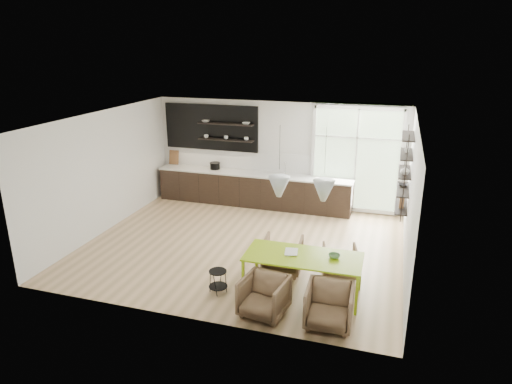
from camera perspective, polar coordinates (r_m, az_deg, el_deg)
name	(u,v)px	position (r m, az deg, el deg)	size (l,w,h in m)	color
room	(281,173)	(10.80, 3.11, 2.35)	(7.02, 6.01, 2.91)	#DCB488
kitchen_run	(250,184)	(12.85, -0.72, 0.98)	(5.54, 0.69, 2.75)	black
right_shelving	(404,174)	(10.53, 18.06, 2.11)	(0.26, 1.22, 1.90)	black
dining_table	(303,258)	(8.33, 5.92, -8.27)	(2.11, 0.97, 0.77)	#8EB60F
armchair_back_left	(283,255)	(9.25, 3.34, -7.84)	(0.75, 0.78, 0.71)	brown
armchair_back_right	(339,261)	(9.25, 10.39, -8.49)	(0.65, 0.67, 0.61)	brown
armchair_front_left	(264,296)	(7.89, 0.99, -12.91)	(0.73, 0.75, 0.68)	brown
armchair_front_right	(329,306)	(7.71, 9.13, -13.87)	(0.75, 0.77, 0.70)	brown
wire_stool	(218,278)	(8.56, -4.78, -10.72)	(0.35, 0.35, 0.44)	black
table_book	(285,252)	(8.41, 3.64, -7.45)	(0.23, 0.31, 0.03)	white
table_bowl	(334,256)	(8.30, 9.76, -7.90)	(0.21, 0.21, 0.06)	#557F4D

